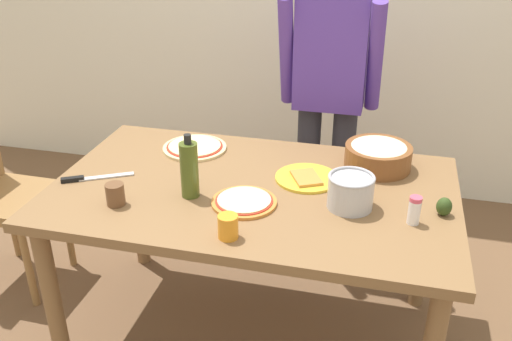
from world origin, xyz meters
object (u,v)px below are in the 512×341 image
at_px(chef_knife, 89,178).
at_px(popcorn_bowl, 378,154).
at_px(person_cook, 329,89).
at_px(cup_small_brown, 115,194).
at_px(pizza_cooked_on_tray, 243,201).
at_px(olive_oil_bottle, 189,169).
at_px(avocado, 444,207).
at_px(dining_table, 253,207).
at_px(pizza_raw_on_board, 195,147).
at_px(plate_with_slice, 307,178).
at_px(steel_pot, 351,191).
at_px(salt_shaker, 414,210).
at_px(cup_orange, 228,227).

bearing_deg(chef_knife, popcorn_bowl, 19.31).
relative_size(person_cook, cup_small_brown, 19.06).
relative_size(pizza_cooked_on_tray, cup_small_brown, 2.92).
distance_m(olive_oil_bottle, avocado, 0.95).
relative_size(dining_table, pizza_raw_on_board, 5.52).
distance_m(person_cook, plate_with_slice, 0.66).
bearing_deg(dining_table, avocado, -3.01).
distance_m(olive_oil_bottle, steel_pot, 0.61).
bearing_deg(steel_pot, avocado, 4.01).
distance_m(popcorn_bowl, cup_small_brown, 1.09).
xyz_separation_m(person_cook, avocado, (0.53, -0.79, -0.14)).
xyz_separation_m(person_cook, olive_oil_bottle, (-0.41, -0.88, -0.07)).
distance_m(dining_table, plate_with_slice, 0.25).
relative_size(popcorn_bowl, salt_shaker, 2.64).
bearing_deg(cup_small_brown, steel_pot, 12.82).
relative_size(pizza_cooked_on_tray, steel_pot, 1.43).
distance_m(dining_table, steel_pot, 0.42).
height_order(pizza_cooked_on_tray, olive_oil_bottle, olive_oil_bottle).
xyz_separation_m(salt_shaker, chef_knife, (-1.29, 0.02, -0.05)).
bearing_deg(chef_knife, steel_pot, 2.01).
bearing_deg(pizza_cooked_on_tray, olive_oil_bottle, 177.05).
distance_m(cup_orange, salt_shaker, 0.66).
height_order(popcorn_bowl, olive_oil_bottle, olive_oil_bottle).
xyz_separation_m(pizza_cooked_on_tray, olive_oil_bottle, (-0.21, 0.01, 0.10)).
xyz_separation_m(popcorn_bowl, steel_pot, (-0.08, -0.36, 0.00)).
relative_size(person_cook, pizza_raw_on_board, 5.58).
bearing_deg(person_cook, cup_small_brown, -123.22).
distance_m(dining_table, cup_orange, 0.39).
xyz_separation_m(person_cook, popcorn_bowl, (0.27, -0.46, -0.12)).
relative_size(pizza_raw_on_board, cup_orange, 3.41).
bearing_deg(pizza_raw_on_board, cup_orange, -61.65).
height_order(person_cook, avocado, person_cook).
height_order(dining_table, cup_small_brown, cup_small_brown).
bearing_deg(chef_knife, pizza_cooked_on_tray, -3.12).
height_order(person_cook, plate_with_slice, person_cook).
bearing_deg(dining_table, chef_knife, -171.60).
bearing_deg(popcorn_bowl, pizza_raw_on_board, -179.31).
xyz_separation_m(cup_small_brown, avocado, (1.19, 0.22, -0.01)).
distance_m(olive_oil_bottle, cup_small_brown, 0.29).
xyz_separation_m(person_cook, chef_knife, (-0.87, -0.86, -0.17)).
distance_m(pizza_cooked_on_tray, cup_orange, 0.24).
bearing_deg(cup_small_brown, popcorn_bowl, 30.73).
bearing_deg(salt_shaker, steel_pot, 165.10).
bearing_deg(person_cook, dining_table, -104.58).
height_order(person_cook, cup_small_brown, person_cook).
distance_m(plate_with_slice, popcorn_bowl, 0.33).
xyz_separation_m(dining_table, person_cook, (0.20, 0.76, 0.27)).
distance_m(pizza_cooked_on_tray, avocado, 0.74).
bearing_deg(cup_orange, dining_table, 91.09).
bearing_deg(popcorn_bowl, cup_orange, -124.65).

